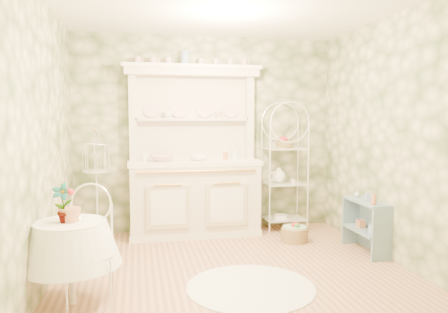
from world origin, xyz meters
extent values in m
plane|color=tan|center=(0.00, 0.00, 0.00)|extent=(3.60, 3.60, 0.00)
plane|color=white|center=(0.00, 0.00, 2.70)|extent=(3.60, 3.60, 0.00)
plane|color=beige|center=(-1.80, 0.00, 1.35)|extent=(3.60, 3.60, 0.00)
plane|color=beige|center=(1.80, 0.00, 1.35)|extent=(3.60, 3.60, 0.00)
plane|color=beige|center=(0.00, 1.80, 1.35)|extent=(3.60, 3.60, 0.00)
plane|color=beige|center=(0.00, -1.80, 1.35)|extent=(3.60, 3.60, 0.00)
cube|color=silver|center=(-0.20, 1.52, 1.15)|extent=(1.87, 0.61, 2.29)
cube|color=white|center=(1.09, 1.57, 0.91)|extent=(0.57, 0.41, 1.83)
cube|color=#6D8DA3|center=(1.68, 0.36, 0.31)|extent=(0.34, 0.74, 0.61)
cylinder|color=white|center=(-1.51, -0.48, 0.40)|extent=(0.92, 0.92, 0.80)
cube|color=white|center=(-1.35, -0.58, 0.43)|extent=(0.46, 0.46, 0.85)
cube|color=white|center=(-1.46, 1.41, 0.70)|extent=(0.37, 0.37, 1.40)
cylinder|color=olive|center=(1.01, 0.92, 0.13)|extent=(0.42, 0.42, 0.25)
cylinder|color=white|center=(0.07, -0.43, 0.01)|extent=(1.53, 1.53, 0.01)
imported|color=white|center=(-0.63, 1.50, 1.02)|extent=(0.33, 0.33, 0.08)
imported|color=white|center=(-0.14, 1.52, 1.02)|extent=(0.27, 0.27, 0.08)
imported|color=white|center=(-0.54, 1.68, 1.61)|extent=(0.15, 0.15, 0.09)
imported|color=white|center=(0.16, 1.68, 1.61)|extent=(0.11, 0.11, 0.09)
imported|color=#3F7238|center=(-1.56, -0.51, 0.85)|extent=(0.19, 0.14, 0.33)
imported|color=#C27048|center=(1.62, 0.11, 0.68)|extent=(0.07, 0.07, 0.16)
imported|color=#89A0D8|center=(1.68, 0.34, 0.65)|extent=(0.06, 0.06, 0.12)
imported|color=silver|center=(1.68, 0.59, 0.65)|extent=(0.08, 0.08, 0.09)
camera|label=1|loc=(-0.96, -4.25, 1.59)|focal=35.00mm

